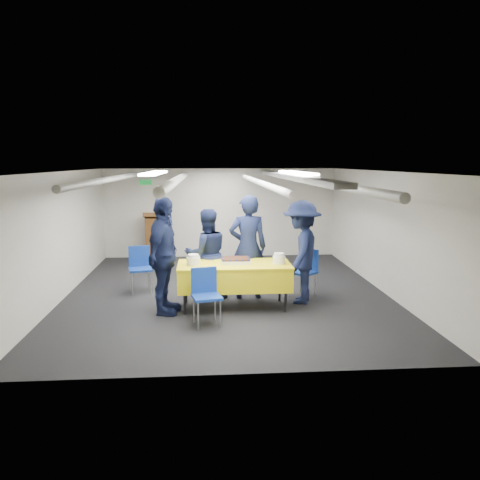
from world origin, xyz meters
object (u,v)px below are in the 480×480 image
at_px(sailor_c, 164,256).
at_px(chair_right, 306,267).
at_px(chair_near, 205,290).
at_px(sheet_cake, 236,260).
at_px(sailor_a, 248,247).
at_px(serving_table, 234,276).
at_px(podium, 157,237).
at_px(chair_left, 140,264).
at_px(sailor_b, 207,254).
at_px(sailor_d, 301,252).

bearing_deg(sailor_c, chair_right, -57.47).
bearing_deg(chair_near, chair_right, 37.57).
distance_m(sheet_cake, sailor_a, 0.58).
bearing_deg(sailor_c, serving_table, -66.02).
distance_m(serving_table, chair_near, 0.92).
relative_size(podium, chair_left, 1.44).
height_order(serving_table, chair_near, chair_near).
xyz_separation_m(chair_near, sailor_b, (0.03, 1.38, 0.29)).
height_order(podium, chair_left, podium).
distance_m(serving_table, sailor_c, 1.25).
relative_size(chair_right, sailor_d, 0.48).
relative_size(sheet_cake, chair_right, 0.57).
xyz_separation_m(podium, chair_near, (1.20, -4.76, -0.08)).
distance_m(sheet_cake, sailor_d, 1.18).
xyz_separation_m(serving_table, sailor_d, (1.20, 0.24, 0.35)).
xyz_separation_m(chair_near, chair_right, (1.86, 1.43, 0.00)).
xyz_separation_m(sheet_cake, sailor_d, (1.17, 0.17, 0.10)).
bearing_deg(chair_left, sailor_d, -17.60).
height_order(chair_left, sailor_a, sailor_a).
bearing_deg(chair_near, sailor_d, 31.00).
bearing_deg(sailor_a, chair_right, -176.58).
xyz_separation_m(sailor_a, sailor_c, (-1.45, -0.79, 0.02)).
distance_m(sailor_b, sailor_c, 1.09).
distance_m(serving_table, podium, 4.33).
bearing_deg(sheet_cake, sailor_d, 8.15).
distance_m(podium, sailor_d, 4.73).
bearing_deg(chair_near, chair_left, 122.84).
distance_m(serving_table, sheet_cake, 0.26).
bearing_deg(podium, sheet_cake, -66.34).
bearing_deg(chair_left, sheet_cake, -31.82).
relative_size(chair_right, sailor_c, 0.45).
bearing_deg(podium, sailor_c, -82.88).
relative_size(podium, sailor_a, 0.66).
bearing_deg(chair_left, serving_table, -33.89).
distance_m(chair_left, sailor_a, 2.16).
height_order(sheet_cake, podium, podium).
relative_size(chair_left, sailor_b, 0.53).
distance_m(serving_table, sailor_d, 1.27).
distance_m(sailor_a, sailor_b, 0.76).
xyz_separation_m(chair_near, chair_left, (-1.26, 1.95, 0.00)).
xyz_separation_m(chair_near, sailor_c, (-0.67, 0.56, 0.43)).
bearing_deg(sheet_cake, podium, 113.66).
height_order(sailor_a, sailor_c, sailor_c).
height_order(sheet_cake, chair_right, chair_right).
relative_size(sheet_cake, sailor_b, 0.30).
bearing_deg(chair_right, chair_left, 170.68).
bearing_deg(sailor_b, sheet_cake, 120.23).
relative_size(serving_table, sailor_d, 1.05).
distance_m(sailor_b, sailor_d, 1.70).
bearing_deg(podium, sailor_b, -70.10).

